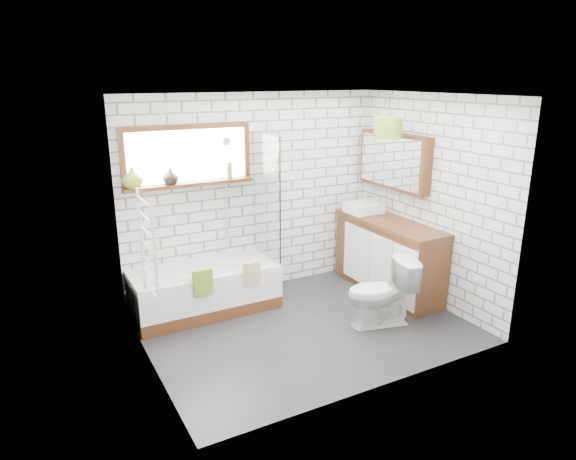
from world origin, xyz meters
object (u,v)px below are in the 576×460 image
vanity (388,256)px  pendant (388,128)px  bathtub (205,289)px  basin (364,208)px  toilet (381,293)px

vanity → pendant: bearing=-171.4°
bathtub → basin: 2.34m
vanity → toilet: (-0.67, -0.71, -0.09)m
basin → toilet: basin is taller
bathtub → pendant: pendant is taller
basin → bathtub: bearing=178.1°
toilet → pendant: 1.93m
basin → pendant: pendant is taller
bathtub → pendant: 2.87m
bathtub → basin: basin is taller
bathtub → toilet: size_ratio=2.20×
basin → pendant: size_ratio=1.31×
bathtub → basin: size_ratio=3.89×
bathtub → basin: bearing=-1.9°
toilet → pendant: (0.53, 0.69, 1.72)m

